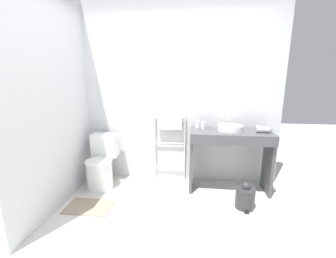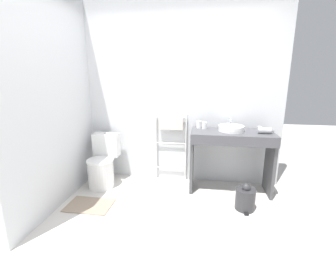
{
  "view_description": "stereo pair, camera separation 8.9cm",
  "coord_description": "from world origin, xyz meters",
  "px_view_note": "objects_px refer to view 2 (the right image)",
  "views": [
    {
      "loc": [
        0.26,
        -1.88,
        1.59
      ],
      "look_at": [
        -0.06,
        0.83,
        0.94
      ],
      "focal_mm": 24.0,
      "sensor_mm": 36.0,
      "label": 1
    },
    {
      "loc": [
        0.35,
        -1.87,
        1.59
      ],
      "look_at": [
        -0.06,
        0.83,
        0.94
      ],
      "focal_mm": 24.0,
      "sensor_mm": 36.0,
      "label": 2
    }
  ],
  "objects_px": {
    "cup_near_edge": "(204,125)",
    "hair_dryer": "(265,130)",
    "towel_radiator": "(171,133)",
    "trash_bin": "(245,198)",
    "toilet": "(103,164)",
    "sink_basin": "(231,128)",
    "cup_near_wall": "(199,124)"
  },
  "relations": [
    {
      "from": "toilet",
      "to": "cup_near_wall",
      "type": "distance_m",
      "value": 1.53
    },
    {
      "from": "toilet",
      "to": "cup_near_wall",
      "type": "xyz_separation_m",
      "value": [
        1.38,
        0.24,
        0.59
      ]
    },
    {
      "from": "cup_near_wall",
      "to": "trash_bin",
      "type": "height_order",
      "value": "cup_near_wall"
    },
    {
      "from": "toilet",
      "to": "trash_bin",
      "type": "xyz_separation_m",
      "value": [
        1.98,
        -0.35,
        -0.18
      ]
    },
    {
      "from": "cup_near_edge",
      "to": "trash_bin",
      "type": "xyz_separation_m",
      "value": [
        0.52,
        -0.57,
        -0.77
      ]
    },
    {
      "from": "toilet",
      "to": "sink_basin",
      "type": "relative_size",
      "value": 2.22
    },
    {
      "from": "toilet",
      "to": "hair_dryer",
      "type": "bearing_deg",
      "value": 1.77
    },
    {
      "from": "hair_dryer",
      "to": "trash_bin",
      "type": "height_order",
      "value": "hair_dryer"
    },
    {
      "from": "towel_radiator",
      "to": "sink_basin",
      "type": "distance_m",
      "value": 0.88
    },
    {
      "from": "trash_bin",
      "to": "sink_basin",
      "type": "bearing_deg",
      "value": 108.14
    },
    {
      "from": "sink_basin",
      "to": "hair_dryer",
      "type": "xyz_separation_m",
      "value": [
        0.42,
        -0.06,
        0.0
      ]
    },
    {
      "from": "sink_basin",
      "to": "trash_bin",
      "type": "height_order",
      "value": "sink_basin"
    },
    {
      "from": "toilet",
      "to": "cup_near_edge",
      "type": "height_order",
      "value": "cup_near_edge"
    },
    {
      "from": "towel_radiator",
      "to": "cup_near_wall",
      "type": "distance_m",
      "value": 0.45
    },
    {
      "from": "towel_radiator",
      "to": "cup_near_edge",
      "type": "bearing_deg",
      "value": -11.61
    },
    {
      "from": "sink_basin",
      "to": "trash_bin",
      "type": "xyz_separation_m",
      "value": [
        0.16,
        -0.48,
        -0.76
      ]
    },
    {
      "from": "trash_bin",
      "to": "towel_radiator",
      "type": "bearing_deg",
      "value": 146.5
    },
    {
      "from": "cup_near_edge",
      "to": "trash_bin",
      "type": "relative_size",
      "value": 0.28
    },
    {
      "from": "towel_radiator",
      "to": "sink_basin",
      "type": "bearing_deg",
      "value": -12.25
    },
    {
      "from": "toilet",
      "to": "sink_basin",
      "type": "distance_m",
      "value": 1.92
    },
    {
      "from": "sink_basin",
      "to": "hair_dryer",
      "type": "bearing_deg",
      "value": -8.34
    },
    {
      "from": "hair_dryer",
      "to": "cup_near_wall",
      "type": "bearing_deg",
      "value": 168.62
    },
    {
      "from": "towel_radiator",
      "to": "trash_bin",
      "type": "xyz_separation_m",
      "value": [
        1.01,
        -0.67,
        -0.61
      ]
    },
    {
      "from": "toilet",
      "to": "trash_bin",
      "type": "bearing_deg",
      "value": -10.07
    },
    {
      "from": "toilet",
      "to": "trash_bin",
      "type": "height_order",
      "value": "toilet"
    },
    {
      "from": "cup_near_edge",
      "to": "hair_dryer",
      "type": "relative_size",
      "value": 0.43
    },
    {
      "from": "cup_near_edge",
      "to": "hair_dryer",
      "type": "xyz_separation_m",
      "value": [
        0.78,
        -0.15,
        -0.01
      ]
    },
    {
      "from": "sink_basin",
      "to": "hair_dryer",
      "type": "distance_m",
      "value": 0.42
    },
    {
      "from": "cup_near_wall",
      "to": "cup_near_edge",
      "type": "relative_size",
      "value": 1.09
    },
    {
      "from": "toilet",
      "to": "cup_near_wall",
      "type": "bearing_deg",
      "value": 9.89
    },
    {
      "from": "cup_near_wall",
      "to": "hair_dryer",
      "type": "xyz_separation_m",
      "value": [
        0.86,
        -0.17,
        -0.01
      ]
    },
    {
      "from": "towel_radiator",
      "to": "toilet",
      "type": "bearing_deg",
      "value": -162.04
    }
  ]
}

